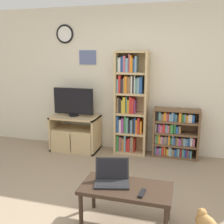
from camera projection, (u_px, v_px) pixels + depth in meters
name	position (u px, v px, depth m)	size (l,w,h in m)	color
ground_plane	(82.00, 217.00, 2.93)	(18.00, 18.00, 0.00)	gray
wall_back	(126.00, 80.00, 4.74)	(6.17, 0.09, 2.60)	beige
tv_stand	(75.00, 133.00, 4.89)	(0.87, 0.51, 0.65)	tan
television	(73.00, 102.00, 4.78)	(0.75, 0.18, 0.52)	black
bookshelf_tall	(130.00, 104.00, 4.64)	(0.57, 0.30, 1.83)	tan
bookshelf_short	(174.00, 134.00, 4.55)	(0.78, 0.27, 0.86)	brown
coffee_table	(126.00, 191.00, 2.74)	(0.95, 0.47, 0.43)	#332319
laptop	(112.00, 177.00, 2.80)	(0.42, 0.35, 0.25)	#232326
remote_near_laptop	(142.00, 193.00, 2.58)	(0.06, 0.16, 0.02)	black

